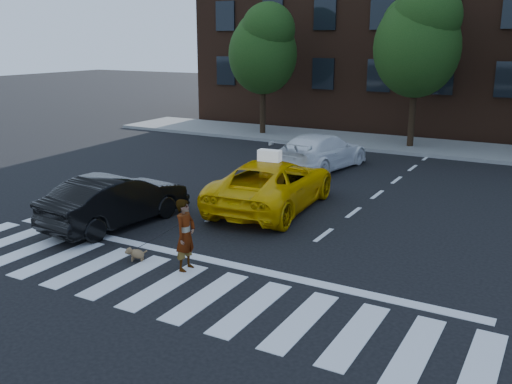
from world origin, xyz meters
TOP-DOWN VIEW (x-y plane):
  - ground at (0.00, 0.00)m, footprint 120.00×120.00m
  - crosswalk at (0.00, 0.00)m, footprint 13.00×2.40m
  - stop_line at (0.00, 1.60)m, footprint 12.00×0.30m
  - sidewalk_far at (0.00, 17.50)m, footprint 30.00×4.00m
  - building at (0.00, 25.00)m, footprint 26.00×10.00m
  - tree_left at (-6.97, 17.00)m, footprint 3.39×3.38m
  - tree_mid at (0.53, 17.00)m, footprint 3.69×3.69m
  - taxi at (-0.65, 5.91)m, footprint 2.77×5.32m
  - black_sedan at (-3.52, 2.50)m, footprint 1.91×4.27m
  - white_suv at (-1.40, 11.33)m, footprint 2.48×4.88m
  - woman at (-0.12, 0.91)m, footprint 0.40×0.59m
  - dog at (-1.41, 0.77)m, footprint 0.50×0.33m
  - taxi_sign at (-0.65, 5.71)m, footprint 0.67×0.33m

SIDE VIEW (x-z plane):
  - ground at x=0.00m, z-range 0.00..0.00m
  - crosswalk at x=0.00m, z-range 0.00..0.01m
  - stop_line at x=0.00m, z-range 0.00..0.01m
  - sidewalk_far at x=0.00m, z-range 0.00..0.15m
  - dog at x=-1.41m, z-range 0.02..0.32m
  - white_suv at x=-1.40m, z-range 0.00..1.36m
  - black_sedan at x=-3.52m, z-range 0.00..1.36m
  - taxi at x=-0.65m, z-range 0.00..1.43m
  - woman at x=-0.12m, z-range 0.00..1.57m
  - taxi_sign at x=-0.65m, z-range 1.43..1.75m
  - tree_left at x=-6.97m, z-range 1.19..7.69m
  - tree_mid at x=0.53m, z-range 1.30..8.40m
  - building at x=0.00m, z-range 0.00..12.00m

